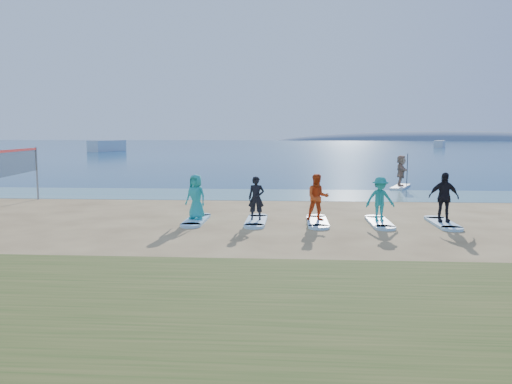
# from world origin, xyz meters

# --- Properties ---
(ground) EXTENTS (600.00, 600.00, 0.00)m
(ground) POSITION_xyz_m (0.00, 0.00, 0.00)
(ground) COLOR tan
(ground) RESTS_ON ground
(shallow_water) EXTENTS (600.00, 600.00, 0.00)m
(shallow_water) POSITION_xyz_m (0.00, 10.50, 0.01)
(shallow_water) COLOR teal
(shallow_water) RESTS_ON ground
(ocean) EXTENTS (600.00, 600.00, 0.00)m
(ocean) POSITION_xyz_m (0.00, 160.00, 0.01)
(ocean) COLOR navy
(ocean) RESTS_ON ground
(island_ridge) EXTENTS (220.00, 56.00, 18.00)m
(island_ridge) POSITION_xyz_m (95.00, 300.00, 0.00)
(island_ridge) COLOR slate
(island_ridge) RESTS_ON ground
(paddleboard) EXTENTS (1.76, 3.05, 0.12)m
(paddleboard) POSITION_xyz_m (7.52, 14.36, 0.06)
(paddleboard) COLOR silver
(paddleboard) RESTS_ON ground
(paddleboarder) EXTENTS (0.72, 1.71, 1.79)m
(paddleboarder) POSITION_xyz_m (7.52, 14.36, 1.02)
(paddleboarder) COLOR tan
(paddleboarder) RESTS_ON paddleboard
(boat_offshore_a) EXTENTS (4.86, 9.15, 2.13)m
(boat_offshore_a) POSITION_xyz_m (-33.97, 78.41, 0.00)
(boat_offshore_a) COLOR silver
(boat_offshore_a) RESTS_ON ground
(boat_offshore_b) EXTENTS (4.14, 5.94, 1.79)m
(boat_offshore_b) POSITION_xyz_m (38.40, 113.38, 0.00)
(boat_offshore_b) COLOR silver
(boat_offshore_b) RESTS_ON ground
(surfboard_0) EXTENTS (0.70, 2.20, 0.09)m
(surfboard_0) POSITION_xyz_m (-2.24, 2.23, 0.04)
(surfboard_0) COLOR #A4DDFF
(surfboard_0) RESTS_ON ground
(student_0) EXTENTS (0.91, 0.77, 1.59)m
(student_0) POSITION_xyz_m (-2.24, 2.23, 0.89)
(student_0) COLOR teal
(student_0) RESTS_ON surfboard_0
(surfboard_1) EXTENTS (0.70, 2.20, 0.09)m
(surfboard_1) POSITION_xyz_m (-0.10, 2.23, 0.04)
(surfboard_1) COLOR #A4DDFF
(surfboard_1) RESTS_ON ground
(student_1) EXTENTS (0.57, 0.38, 1.53)m
(student_1) POSITION_xyz_m (-0.10, 2.23, 0.86)
(student_1) COLOR black
(student_1) RESTS_ON surfboard_1
(surfboard_2) EXTENTS (0.70, 2.20, 0.09)m
(surfboard_2) POSITION_xyz_m (2.05, 2.23, 0.04)
(surfboard_2) COLOR #A4DDFF
(surfboard_2) RESTS_ON ground
(student_2) EXTENTS (0.85, 0.69, 1.63)m
(student_2) POSITION_xyz_m (2.05, 2.23, 0.91)
(student_2) COLOR #D14416
(student_2) RESTS_ON surfboard_2
(surfboard_3) EXTENTS (0.70, 2.20, 0.09)m
(surfboard_3) POSITION_xyz_m (4.19, 2.23, 0.04)
(surfboard_3) COLOR #A4DDFF
(surfboard_3) RESTS_ON ground
(student_3) EXTENTS (1.06, 0.69, 1.54)m
(student_3) POSITION_xyz_m (4.19, 2.23, 0.86)
(student_3) COLOR teal
(student_3) RESTS_ON surfboard_3
(surfboard_4) EXTENTS (0.70, 2.20, 0.09)m
(surfboard_4) POSITION_xyz_m (6.34, 2.23, 0.04)
(surfboard_4) COLOR #A4DDFF
(surfboard_4) RESTS_ON ground
(student_4) EXTENTS (1.02, 0.46, 1.71)m
(student_4) POSITION_xyz_m (6.34, 2.23, 0.94)
(student_4) COLOR black
(student_4) RESTS_ON surfboard_4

